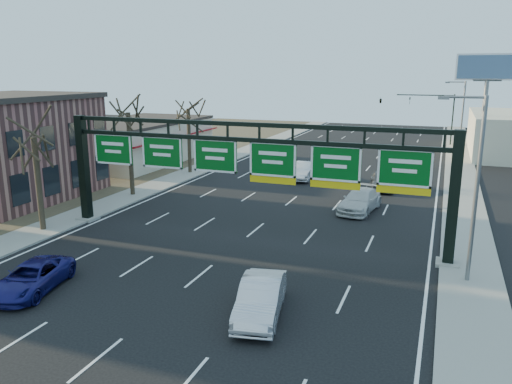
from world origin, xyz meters
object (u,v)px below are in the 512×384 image
at_px(car_blue_suv, 32,278).
at_px(car_white_wagon, 360,201).
at_px(sign_gantry, 246,165).
at_px(car_silver_sedan, 260,298).

relative_size(car_blue_suv, car_white_wagon, 0.88).
bearing_deg(car_white_wagon, car_blue_suv, -114.16).
xyz_separation_m(sign_gantry, car_silver_sedan, (4.18, -8.83, -3.83)).
bearing_deg(car_blue_suv, sign_gantry, 45.00).
xyz_separation_m(car_silver_sedan, car_white_wagon, (1.22, 17.84, -0.01)).
xyz_separation_m(sign_gantry, car_blue_suv, (-6.66, -10.32, -3.97)).
relative_size(sign_gantry, car_silver_sedan, 5.10).
height_order(car_silver_sedan, car_white_wagon, car_silver_sedan).
bearing_deg(car_silver_sedan, car_white_wagon, 74.74).
bearing_deg(car_white_wagon, sign_gantry, -113.14).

